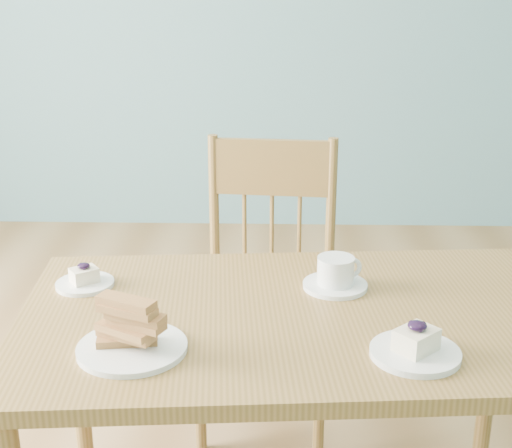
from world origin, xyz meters
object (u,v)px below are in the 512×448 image
(cheesecake_plate_far, at_px, (85,280))
(biscotti_plate, at_px, (131,333))
(dining_table, at_px, (302,339))
(coffee_cup, at_px, (336,275))
(dining_chair, at_px, (267,286))
(cheesecake_plate_near, at_px, (416,347))

(cheesecake_plate_far, bearing_deg, biscotti_plate, -60.68)
(dining_table, height_order, coffee_cup, coffee_cup)
(dining_chair, xyz_separation_m, cheesecake_plate_near, (0.30, -0.79, 0.23))
(dining_table, distance_m, biscotti_plate, 0.40)
(cheesecake_plate_near, relative_size, cheesecake_plate_far, 1.28)
(cheesecake_plate_near, relative_size, coffee_cup, 1.15)
(biscotti_plate, bearing_deg, dining_table, 28.26)
(coffee_cup, bearing_deg, dining_table, -144.34)
(dining_chair, relative_size, cheesecake_plate_near, 5.12)
(cheesecake_plate_near, bearing_deg, coffee_cup, 111.91)
(dining_chair, distance_m, coffee_cup, 0.55)
(cheesecake_plate_far, height_order, biscotti_plate, biscotti_plate)
(dining_table, xyz_separation_m, coffee_cup, (0.08, 0.13, 0.10))
(cheesecake_plate_far, bearing_deg, cheesecake_plate_near, -23.36)
(dining_chair, height_order, cheesecake_plate_far, dining_chair)
(cheesecake_plate_far, bearing_deg, dining_table, -13.65)
(dining_chair, bearing_deg, biscotti_plate, -102.91)
(dining_table, xyz_separation_m, biscotti_plate, (-0.34, -0.18, 0.11))
(cheesecake_plate_near, distance_m, coffee_cup, 0.35)
(dining_chair, relative_size, coffee_cup, 5.90)
(cheesecake_plate_near, distance_m, cheesecake_plate_far, 0.80)
(dining_table, xyz_separation_m, dining_chair, (-0.08, 0.60, -0.14))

